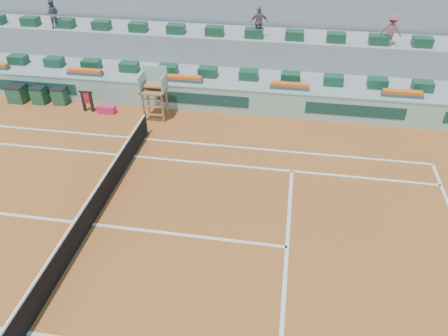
# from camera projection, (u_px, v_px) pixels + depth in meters

# --- Properties ---
(ground) EXTENTS (90.00, 90.00, 0.00)m
(ground) POSITION_uv_depth(u_px,v_px,m) (92.00, 224.00, 14.42)
(ground) COLOR #984C1D
(ground) RESTS_ON ground
(seating_tier_lower) EXTENTS (36.00, 4.00, 1.20)m
(seating_tier_lower) POSITION_uv_depth(u_px,v_px,m) (174.00, 77.00, 22.69)
(seating_tier_lower) COLOR #989996
(seating_tier_lower) RESTS_ON ground
(seating_tier_upper) EXTENTS (36.00, 2.40, 2.60)m
(seating_tier_upper) POSITION_uv_depth(u_px,v_px,m) (180.00, 53.00, 23.58)
(seating_tier_upper) COLOR #989996
(seating_tier_upper) RESTS_ON ground
(stadium_back_wall) EXTENTS (36.00, 0.40, 4.40)m
(stadium_back_wall) POSITION_uv_depth(u_px,v_px,m) (187.00, 28.00, 24.35)
(stadium_back_wall) COLOR #989996
(stadium_back_wall) RESTS_ON ground
(player_bag) EXTENTS (0.82, 0.37, 0.37)m
(player_bag) POSITION_uv_depth(u_px,v_px,m) (107.00, 109.00, 20.68)
(player_bag) COLOR #E61E5D
(player_bag) RESTS_ON ground
(spectator_left) EXTENTS (0.84, 0.75, 1.44)m
(spectator_left) POSITION_uv_depth(u_px,v_px,m) (52.00, 14.00, 22.64)
(spectator_left) COLOR #535360
(spectator_left) RESTS_ON seating_tier_upper
(spectator_mid) EXTENTS (0.93, 0.55, 1.48)m
(spectator_mid) POSITION_uv_depth(u_px,v_px,m) (259.00, 22.00, 21.41)
(spectator_mid) COLOR #7E5463
(spectator_mid) RESTS_ON seating_tier_upper
(spectator_right) EXTENTS (1.06, 0.80, 1.46)m
(spectator_right) POSITION_uv_depth(u_px,v_px,m) (392.00, 30.00, 20.46)
(spectator_right) COLOR #964B54
(spectator_right) RESTS_ON seating_tier_upper
(court_lines) EXTENTS (23.89, 11.09, 0.01)m
(court_lines) POSITION_uv_depth(u_px,v_px,m) (92.00, 224.00, 14.41)
(court_lines) COLOR silver
(court_lines) RESTS_ON ground
(tennis_net) EXTENTS (0.10, 11.97, 1.10)m
(tennis_net) POSITION_uv_depth(u_px,v_px,m) (90.00, 212.00, 14.11)
(tennis_net) COLOR black
(tennis_net) RESTS_ON ground
(advertising_hoarding) EXTENTS (36.00, 0.34, 1.26)m
(advertising_hoarding) POSITION_uv_depth(u_px,v_px,m) (163.00, 95.00, 20.89)
(advertising_hoarding) COLOR #91B7A5
(advertising_hoarding) RESTS_ON ground
(umpire_chair) EXTENTS (1.10, 0.90, 2.40)m
(umpire_chair) POSITION_uv_depth(u_px,v_px,m) (154.00, 86.00, 19.57)
(umpire_chair) COLOR #915C37
(umpire_chair) RESTS_ON ground
(seat_row_lower) EXTENTS (32.90, 0.60, 0.44)m
(seat_row_lower) POSITION_uv_depth(u_px,v_px,m) (168.00, 69.00, 21.49)
(seat_row_lower) COLOR #17452B
(seat_row_lower) RESTS_ON seating_tier_lower
(seat_row_upper) EXTENTS (32.90, 0.60, 0.44)m
(seat_row_upper) POSITION_uv_depth(u_px,v_px,m) (176.00, 29.00, 22.22)
(seat_row_upper) COLOR #17452B
(seat_row_upper) RESTS_ON seating_tier_upper
(flower_planters) EXTENTS (26.80, 0.36, 0.28)m
(flower_planters) POSITION_uv_depth(u_px,v_px,m) (134.00, 75.00, 21.10)
(flower_planters) COLOR #4C4C4C
(flower_planters) RESTS_ON seating_tier_lower
(drink_cooler_a) EXTENTS (0.67, 0.58, 0.84)m
(drink_cooler_a) POSITION_uv_depth(u_px,v_px,m) (60.00, 96.00, 21.33)
(drink_cooler_a) COLOR #1A4E30
(drink_cooler_a) RESTS_ON ground
(drink_cooler_b) EXTENTS (0.68, 0.59, 0.84)m
(drink_cooler_b) POSITION_uv_depth(u_px,v_px,m) (39.00, 95.00, 21.39)
(drink_cooler_b) COLOR #1A4E30
(drink_cooler_b) RESTS_ON ground
(drink_cooler_c) EXTENTS (0.84, 0.73, 0.84)m
(drink_cooler_c) POSITION_uv_depth(u_px,v_px,m) (17.00, 94.00, 21.54)
(drink_cooler_c) COLOR #1A4E30
(drink_cooler_c) RESTS_ON ground
(towel_rack) EXTENTS (0.68, 0.11, 1.03)m
(towel_rack) POSITION_uv_depth(u_px,v_px,m) (87.00, 100.00, 20.58)
(towel_rack) COLOR black
(towel_rack) RESTS_ON ground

